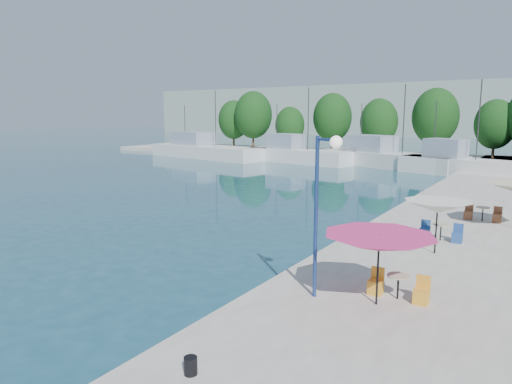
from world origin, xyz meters
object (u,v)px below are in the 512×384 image
Objects in this scene: umbrella_white at (438,207)px; bollard at (191,366)px; umbrella_pink at (379,243)px; street_lamp at (324,188)px; trawler_04 at (459,165)px; trawler_02 at (296,155)px; trawler_03 at (386,158)px; trawler_01 at (205,150)px.

umbrella_white reaches higher than bollard.
umbrella_white is (0.36, 6.37, 0.04)m from umbrella_pink.
street_lamp is (-1.55, -0.58, 1.58)m from umbrella_pink.
trawler_04 reaches higher than bollard.
trawler_02 is 48.28m from umbrella_pink.
trawler_03 is 38.64m from umbrella_white.
trawler_02 reaches higher than street_lamp.
trawler_02 is 5.87× the size of umbrella_white.
trawler_01 reaches higher than umbrella_pink.
street_lamp is at bearing 82.94° from bollard.
trawler_02 is at bearing -153.81° from trawler_03.
trawler_04 is (20.77, -2.78, 0.00)m from trawler_02.
bollard is (-0.66, -5.30, -3.29)m from street_lamp.
trawler_04 is 39.49m from street_lamp.
umbrella_white is 0.53× the size of street_lamp.
trawler_01 reaches higher than street_lamp.
trawler_03 is (11.80, 1.16, -0.00)m from trawler_02.
trawler_01 is 7.88× the size of umbrella_white.
trawler_02 is 43.14m from umbrella_white.
bollard is (1.65, -44.61, -0.27)m from trawler_04.
trawler_01 is 35.88m from trawler_04.
trawler_02 is at bearing 115.31° from bollard.
trawler_01 and trawler_04 have the same top height.
umbrella_pink is at bearing -49.20° from trawler_02.
trawler_04 is at bearing 97.41° from umbrella_white.
umbrella_pink is 8.29× the size of bollard.
trawler_02 is 39.20× the size of bollard.
trawler_01 reaches higher than bollard.
trawler_01 is 4.19× the size of street_lamp.
umbrella_white is at bearing -30.33° from trawler_01.
umbrella_pink is (3.85, -38.73, 1.43)m from trawler_04.
umbrella_white is (13.17, -36.30, 1.47)m from trawler_03.
trawler_01 is 1.55× the size of trawler_04.
trawler_03 is (26.86, 2.01, 0.00)m from trawler_01.
umbrella_pink is (12.81, -42.67, 1.44)m from trawler_03.
umbrella_pink is at bearing -35.45° from trawler_01.
umbrella_white is 12.64m from bollard.
umbrella_pink reaches higher than bollard.
umbrella_white is (4.21, -32.36, 1.47)m from trawler_04.
trawler_01 is 59.76m from bollard.
bollard is at bearing -101.80° from umbrella_white.
trawler_01 is 56.83m from umbrella_pink.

